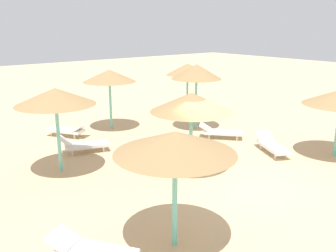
# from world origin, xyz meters

# --- Properties ---
(ground_plane) EXTENTS (80.00, 80.00, 0.00)m
(ground_plane) POSITION_xyz_m (0.00, 0.00, 0.00)
(ground_plane) COLOR #D1B284
(parasol_1) EXTENTS (2.67, 2.67, 2.71)m
(parasol_1) POSITION_xyz_m (-3.57, -1.68, 2.45)
(parasol_1) COLOR #6BC6BC
(parasol_1) RESTS_ON ground
(parasol_2) EXTENTS (2.62, 2.62, 2.89)m
(parasol_2) POSITION_xyz_m (-3.81, 4.13, 2.60)
(parasol_2) COLOR #6BC6BC
(parasol_2) RESTS_ON ground
(parasol_3) EXTENTS (2.49, 2.49, 2.85)m
(parasol_3) POSITION_xyz_m (0.31, 7.78, 2.55)
(parasol_3) COLOR #6BC6BC
(parasol_3) RESTS_ON ground
(parasol_4) EXTENTS (2.36, 2.36, 3.10)m
(parasol_4) POSITION_xyz_m (3.50, 5.23, 2.74)
(parasol_4) COLOR #6BC6BC
(parasol_4) RESTS_ON ground
(parasol_6) EXTENTS (2.76, 2.76, 2.72)m
(parasol_6) POSITION_xyz_m (-0.25, 1.44, 2.39)
(parasol_6) COLOR #6BC6BC
(parasol_6) RESTS_ON ground
(parasol_8) EXTENTS (2.46, 2.46, 2.76)m
(parasol_8) POSITION_xyz_m (5.59, 8.20, 2.43)
(parasol_8) COLOR #6BC6BC
(parasol_8) RESTS_ON ground
(lounger_0) EXTENTS (1.42, 1.99, 0.67)m
(lounger_0) POSITION_xyz_m (3.44, 0.78, 0.31)
(lounger_0) COLOR white
(lounger_0) RESTS_ON ground
(lounger_1) EXTENTS (1.61, 1.94, 0.61)m
(lounger_1) POSITION_xyz_m (-5.39, -1.12, 0.31)
(lounger_1) COLOR white
(lounger_1) RESTS_ON ground
(lounger_2) EXTENTS (1.99, 1.22, 0.74)m
(lounger_2) POSITION_xyz_m (-2.31, 5.43, 0.32)
(lounger_2) COLOR white
(lounger_2) RESTS_ON ground
(lounger_3) EXTENTS (1.55, 1.95, 0.68)m
(lounger_3) POSITION_xyz_m (-1.89, 7.82, 0.31)
(lounger_3) COLOR white
(lounger_3) RESTS_ON ground
(lounger_4) EXTENTS (1.74, 1.85, 0.66)m
(lounger_4) POSITION_xyz_m (3.24, 3.37, 0.31)
(lounger_4) COLOR white
(lounger_4) RESTS_ON ground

